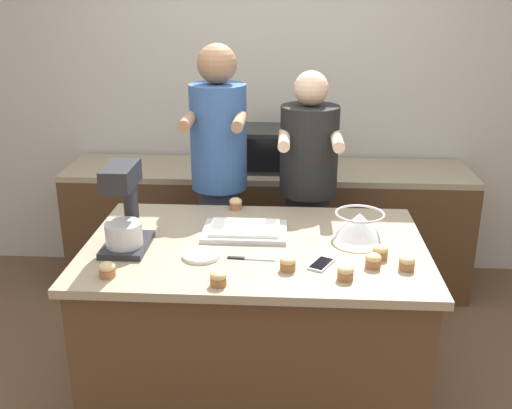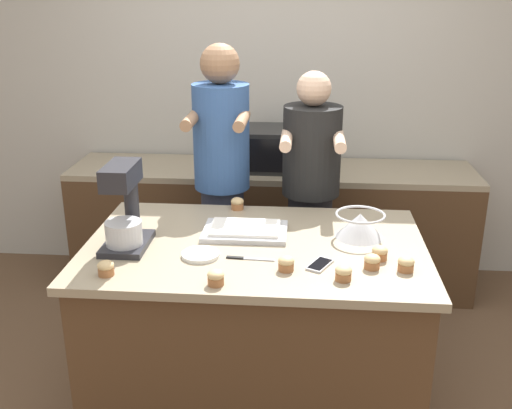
{
  "view_description": "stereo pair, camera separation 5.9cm",
  "coord_description": "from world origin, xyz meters",
  "px_view_note": "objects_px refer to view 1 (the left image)",
  "views": [
    {
      "loc": [
        0.16,
        -2.62,
        2.06
      ],
      "look_at": [
        0.0,
        0.05,
        1.09
      ],
      "focal_mm": 42.0,
      "sensor_mm": 36.0,
      "label": 1
    },
    {
      "loc": [
        0.22,
        -2.61,
        2.06
      ],
      "look_at": [
        0.0,
        0.05,
        1.09
      ],
      "focal_mm": 42.0,
      "sensor_mm": 36.0,
      "label": 2
    }
  ],
  "objects_px": {
    "person_left": "(220,186)",
    "cupcake_1": "(380,252)",
    "baking_tray": "(245,230)",
    "cupcake_4": "(373,260)",
    "stand_mixer": "(124,212)",
    "cupcake_0": "(288,263)",
    "cupcake_5": "(218,278)",
    "knife": "(248,259)",
    "cupcake_3": "(345,272)",
    "cell_phone": "(321,264)",
    "mixing_bowl": "(359,224)",
    "small_plate": "(201,255)",
    "cupcake_7": "(107,269)",
    "cupcake_6": "(407,262)",
    "cupcake_2": "(236,204)",
    "person_right": "(308,202)",
    "microwave_oven": "(273,148)"
  },
  "relations": [
    {
      "from": "stand_mixer",
      "to": "cupcake_5",
      "type": "xyz_separation_m",
      "value": [
        0.47,
        -0.35,
        -0.15
      ]
    },
    {
      "from": "mixing_bowl",
      "to": "cupcake_1",
      "type": "xyz_separation_m",
      "value": [
        0.07,
        -0.25,
        -0.03
      ]
    },
    {
      "from": "stand_mixer",
      "to": "cupcake_5",
      "type": "relative_size",
      "value": 5.74
    },
    {
      "from": "baking_tray",
      "to": "cupcake_4",
      "type": "relative_size",
      "value": 5.84
    },
    {
      "from": "cupcake_1",
      "to": "small_plate",
      "type": "bearing_deg",
      "value": -177.6
    },
    {
      "from": "person_left",
      "to": "cupcake_6",
      "type": "xyz_separation_m",
      "value": [
        0.93,
        -1.0,
        0.0
      ]
    },
    {
      "from": "stand_mixer",
      "to": "baking_tray",
      "type": "relative_size",
      "value": 0.98
    },
    {
      "from": "cupcake_4",
      "to": "cupcake_5",
      "type": "height_order",
      "value": "same"
    },
    {
      "from": "microwave_oven",
      "to": "cupcake_5",
      "type": "xyz_separation_m",
      "value": [
        -0.16,
        -1.81,
        -0.08
      ]
    },
    {
      "from": "knife",
      "to": "cupcake_0",
      "type": "relative_size",
      "value": 3.11
    },
    {
      "from": "person_left",
      "to": "stand_mixer",
      "type": "height_order",
      "value": "person_left"
    },
    {
      "from": "mixing_bowl",
      "to": "cupcake_0",
      "type": "xyz_separation_m",
      "value": [
        -0.34,
        -0.4,
        -0.03
      ]
    },
    {
      "from": "cupcake_6",
      "to": "cupcake_1",
      "type": "bearing_deg",
      "value": 133.05
    },
    {
      "from": "small_plate",
      "to": "cupcake_7",
      "type": "bearing_deg",
      "value": -149.27
    },
    {
      "from": "knife",
      "to": "cupcake_2",
      "type": "distance_m",
      "value": 0.65
    },
    {
      "from": "cupcake_4",
      "to": "cupcake_5",
      "type": "distance_m",
      "value": 0.69
    },
    {
      "from": "stand_mixer",
      "to": "cupcake_1",
      "type": "height_order",
      "value": "stand_mixer"
    },
    {
      "from": "person_left",
      "to": "cupcake_6",
      "type": "bearing_deg",
      "value": -46.89
    },
    {
      "from": "small_plate",
      "to": "cupcake_3",
      "type": "relative_size",
      "value": 2.44
    },
    {
      "from": "cupcake_0",
      "to": "cupcake_3",
      "type": "relative_size",
      "value": 1.0
    },
    {
      "from": "baking_tray",
      "to": "cupcake_2",
      "type": "bearing_deg",
      "value": 102.64
    },
    {
      "from": "stand_mixer",
      "to": "cupcake_4",
      "type": "bearing_deg",
      "value": -7.05
    },
    {
      "from": "mixing_bowl",
      "to": "small_plate",
      "type": "height_order",
      "value": "mixing_bowl"
    },
    {
      "from": "cupcake_6",
      "to": "cupcake_7",
      "type": "height_order",
      "value": "same"
    },
    {
      "from": "knife",
      "to": "cupcake_4",
      "type": "relative_size",
      "value": 3.11
    },
    {
      "from": "cupcake_3",
      "to": "knife",
      "type": "bearing_deg",
      "value": 157.82
    },
    {
      "from": "knife",
      "to": "cupcake_3",
      "type": "bearing_deg",
      "value": -22.18
    },
    {
      "from": "person_left",
      "to": "cupcake_1",
      "type": "xyz_separation_m",
      "value": [
        0.83,
        -0.89,
        0.0
      ]
    },
    {
      "from": "person_left",
      "to": "mixing_bowl",
      "type": "height_order",
      "value": "person_left"
    },
    {
      "from": "small_plate",
      "to": "person_right",
      "type": "bearing_deg",
      "value": 61.52
    },
    {
      "from": "person_right",
      "to": "cupcake_7",
      "type": "xyz_separation_m",
      "value": [
        -0.87,
        -1.14,
        0.09
      ]
    },
    {
      "from": "person_left",
      "to": "knife",
      "type": "xyz_separation_m",
      "value": [
        0.24,
        -0.94,
        -0.03
      ]
    },
    {
      "from": "stand_mixer",
      "to": "baking_tray",
      "type": "distance_m",
      "value": 0.6
    },
    {
      "from": "stand_mixer",
      "to": "cupcake_7",
      "type": "xyz_separation_m",
      "value": [
        -0.0,
        -0.3,
        -0.15
      ]
    },
    {
      "from": "stand_mixer",
      "to": "cell_phone",
      "type": "height_order",
      "value": "stand_mixer"
    },
    {
      "from": "mixing_bowl",
      "to": "baking_tray",
      "type": "distance_m",
      "value": 0.56
    },
    {
      "from": "person_right",
      "to": "mixing_bowl",
      "type": "height_order",
      "value": "person_right"
    },
    {
      "from": "stand_mixer",
      "to": "cupcake_0",
      "type": "relative_size",
      "value": 5.74
    },
    {
      "from": "person_left",
      "to": "small_plate",
      "type": "xyz_separation_m",
      "value": [
        0.03,
        -0.92,
        -0.02
      ]
    },
    {
      "from": "cupcake_4",
      "to": "cupcake_6",
      "type": "relative_size",
      "value": 1.0
    },
    {
      "from": "small_plate",
      "to": "cupcake_1",
      "type": "distance_m",
      "value": 0.81
    },
    {
      "from": "cupcake_1",
      "to": "mixing_bowl",
      "type": "bearing_deg",
      "value": 105.48
    },
    {
      "from": "cupcake_0",
      "to": "cupcake_7",
      "type": "height_order",
      "value": "same"
    },
    {
      "from": "cell_phone",
      "to": "cupcake_0",
      "type": "xyz_separation_m",
      "value": [
        -0.15,
        -0.06,
        0.03
      ]
    },
    {
      "from": "cupcake_2",
      "to": "cupcake_7",
      "type": "bearing_deg",
      "value": -118.8
    },
    {
      "from": "mixing_bowl",
      "to": "baking_tray",
      "type": "bearing_deg",
      "value": -179.53
    },
    {
      "from": "mixing_bowl",
      "to": "cupcake_0",
      "type": "bearing_deg",
      "value": -130.89
    },
    {
      "from": "cupcake_1",
      "to": "cupcake_5",
      "type": "bearing_deg",
      "value": -156.63
    },
    {
      "from": "cupcake_2",
      "to": "cupcake_5",
      "type": "bearing_deg",
      "value": -89.25
    },
    {
      "from": "person_left",
      "to": "mixing_bowl",
      "type": "xyz_separation_m",
      "value": [
        0.76,
        -0.64,
        0.03
      ]
    }
  ]
}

